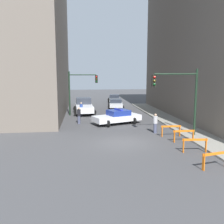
# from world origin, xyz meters

# --- Properties ---
(ground_plane) EXTENTS (120.00, 120.00, 0.00)m
(ground_plane) POSITION_xyz_m (0.00, 0.00, 0.00)
(ground_plane) COLOR #424244
(sidewalk_right) EXTENTS (2.40, 44.00, 0.12)m
(sidewalk_right) POSITION_xyz_m (6.20, 0.00, 0.06)
(sidewalk_right) COLOR gray
(sidewalk_right) RESTS_ON ground_plane
(building_corner_left) EXTENTS (14.00, 20.00, 24.09)m
(building_corner_left) POSITION_xyz_m (-12.00, 14.00, 12.05)
(building_corner_left) COLOR #6B6056
(building_corner_left) RESTS_ON ground_plane
(traffic_light_near) EXTENTS (3.64, 0.35, 5.20)m
(traffic_light_near) POSITION_xyz_m (4.73, 1.15, 3.53)
(traffic_light_near) COLOR black
(traffic_light_near) RESTS_ON sidewalk_right
(traffic_light_far) EXTENTS (3.44, 0.35, 5.20)m
(traffic_light_far) POSITION_xyz_m (-3.30, 12.43, 3.40)
(traffic_light_far) COLOR black
(traffic_light_far) RESTS_ON ground_plane
(police_car) EXTENTS (5.05, 3.45, 1.52)m
(police_car) POSITION_xyz_m (0.49, 6.66, 0.72)
(police_car) COLOR white
(police_car) RESTS_ON ground_plane
(white_truck) EXTENTS (2.83, 5.50, 1.90)m
(white_truck) POSITION_xyz_m (-2.72, 13.79, 0.91)
(white_truck) COLOR silver
(white_truck) RESTS_ON ground_plane
(parked_car_near) EXTENTS (2.55, 4.46, 1.31)m
(parked_car_near) POSITION_xyz_m (1.87, 17.96, 0.67)
(parked_car_near) COLOR silver
(parked_car_near) RESTS_ON ground_plane
(parked_car_mid) EXTENTS (2.54, 4.45, 1.31)m
(parked_car_mid) POSITION_xyz_m (2.64, 25.51, 0.67)
(parked_car_mid) COLOR #474C51
(parked_car_mid) RESTS_ON ground_plane
(pedestrian_crossing) EXTENTS (0.51, 0.51, 1.66)m
(pedestrian_crossing) POSITION_xyz_m (-3.28, 7.22, 0.86)
(pedestrian_crossing) COLOR #474C66
(pedestrian_crossing) RESTS_ON ground_plane
(pedestrian_corner) EXTENTS (0.41, 0.41, 1.66)m
(pedestrian_corner) POSITION_xyz_m (-3.04, 11.47, 0.86)
(pedestrian_corner) COLOR black
(pedestrian_corner) RESTS_ON ground_plane
(pedestrian_sidewalk) EXTENTS (0.50, 0.50, 1.66)m
(pedestrian_sidewalk) POSITION_xyz_m (3.11, 2.52, 0.86)
(pedestrian_sidewalk) COLOR #474C66
(pedestrian_sidewalk) RESTS_ON ground_plane
(barrier_front) EXTENTS (1.58, 0.46, 0.90)m
(barrier_front) POSITION_xyz_m (3.92, -5.58, 0.62)
(barrier_front) COLOR orange
(barrier_front) RESTS_ON ground_plane
(barrier_mid) EXTENTS (1.60, 0.30, 0.90)m
(barrier_mid) POSITION_xyz_m (4.10, -2.82, 0.62)
(barrier_mid) COLOR orange
(barrier_mid) RESTS_ON ground_plane
(barrier_back) EXTENTS (1.60, 0.19, 0.90)m
(barrier_back) POSITION_xyz_m (4.37, -0.44, 0.62)
(barrier_back) COLOR orange
(barrier_back) RESTS_ON ground_plane
(barrier_corner) EXTENTS (1.60, 0.18, 0.90)m
(barrier_corner) POSITION_xyz_m (4.01, 1.23, 0.62)
(barrier_corner) COLOR orange
(barrier_corner) RESTS_ON ground_plane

